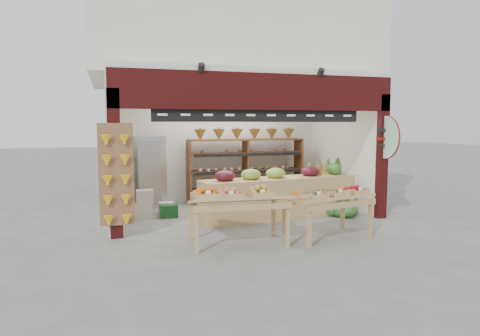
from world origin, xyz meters
The scene contains 11 objects.
ground centered at (0.00, 0.00, 0.00)m, with size 60.00×60.00×0.00m, color slate.
shop_structure centered at (0.00, 1.61, 3.92)m, with size 6.36×5.12×5.40m.
banana_board centered at (-2.73, -1.17, 1.12)m, with size 0.60×0.15×1.80m.
gift_sign centered at (2.75, -1.15, 1.75)m, with size 0.04×0.93×0.92m.
back_shelving centered at (0.60, 1.79, 1.20)m, with size 3.08×0.51×1.90m.
refrigerator centered at (-1.93, 1.69, 0.87)m, with size 0.67×0.67×1.73m, color #B5B7BC.
cardboard_stack centered at (-1.93, 0.49, 0.22)m, with size 0.93×0.67×0.61m.
mid_counter centered at (0.65, -0.38, 0.48)m, with size 3.57×1.10×1.10m.
display_table_left centered at (-0.89, -1.99, 0.79)m, with size 1.69×1.03×1.03m.
display_table_right centered at (0.87, -2.15, 0.75)m, with size 1.62×1.11×0.96m.
watermelon_pile centered at (2.04, -0.64, 0.18)m, with size 0.69×0.69×0.54m.
Camera 1 is at (-2.85, -8.86, 2.05)m, focal length 32.00 mm.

